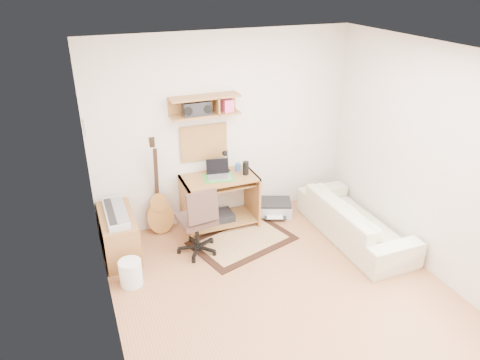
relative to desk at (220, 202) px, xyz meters
name	(u,v)px	position (x,y,z in m)	size (l,w,h in m)	color
floor	(288,298)	(0.18, -1.73, -0.38)	(3.60, 4.00, 0.01)	#AD7148
ceiling	(302,57)	(0.18, -1.73, 2.23)	(3.60, 4.00, 0.01)	white
back_wall	(224,130)	(0.18, 0.28, 0.93)	(3.60, 0.01, 2.60)	beige
left_wall	(103,229)	(-1.62, -1.73, 0.93)	(0.01, 4.00, 2.60)	beige
right_wall	(439,166)	(1.99, -1.73, 0.93)	(0.01, 4.00, 2.60)	beige
wall_shelf	(205,106)	(-0.12, 0.15, 1.32)	(0.90, 0.25, 0.26)	#9C6937
cork_board	(204,142)	(-0.12, 0.25, 0.79)	(0.64, 0.03, 0.49)	#A28651
wall_photo	(84,127)	(-1.61, -0.23, 1.34)	(0.02, 0.20, 0.15)	#4C8CBF
desk	(220,202)	(0.00, 0.00, 0.00)	(1.00, 0.55, 0.75)	#9C6937
laptop	(219,170)	(-0.01, -0.02, 0.49)	(0.30, 0.30, 0.23)	silver
speaker	(246,168)	(0.36, -0.05, 0.47)	(0.08, 0.08, 0.19)	black
desk_lamp	(227,160)	(0.17, 0.14, 0.54)	(0.11, 0.11, 0.32)	black
pencil_cup	(238,167)	(0.31, 0.10, 0.43)	(0.08, 0.08, 0.11)	#365CA4
boombox	(196,108)	(-0.23, 0.15, 1.30)	(0.35, 0.16, 0.18)	black
rug	(242,241)	(0.14, -0.49, -0.37)	(1.28, 0.85, 0.02)	#CFBE8B
task_chair	(196,219)	(-0.48, -0.50, 0.10)	(0.48, 0.48, 0.94)	#3B2A23
cabinet	(119,235)	(-1.40, -0.18, -0.10)	(0.40, 0.90, 0.55)	#9C6937
music_keyboard	(116,213)	(-1.40, -0.18, 0.21)	(0.25, 0.78, 0.07)	#B2B5BA
guitar	(158,188)	(-0.80, 0.13, 0.30)	(0.36, 0.22, 1.34)	#B87B38
waste_basket	(131,273)	(-1.37, -0.85, -0.22)	(0.26, 0.26, 0.31)	white
printer	(275,208)	(0.86, 0.04, -0.29)	(0.49, 0.38, 0.18)	#A5A8AA
sofa	(356,214)	(1.56, -0.94, -0.01)	(1.85, 0.54, 0.72)	beige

